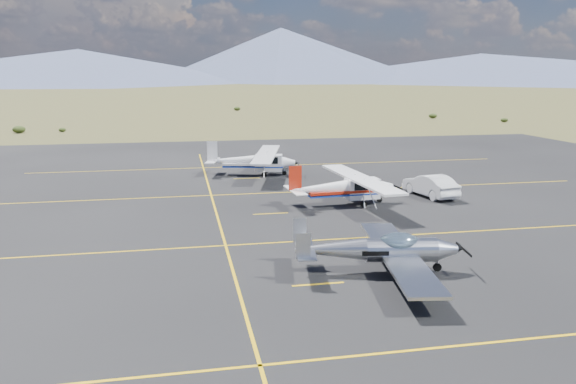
{
  "coord_description": "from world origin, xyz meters",
  "views": [
    {
      "loc": [
        -7.92,
        -22.77,
        7.77
      ],
      "look_at": [
        -2.35,
        5.72,
        1.6
      ],
      "focal_mm": 35.0,
      "sensor_mm": 36.0,
      "label": 1
    }
  ],
  "objects_px": {
    "aircraft_cessna": "(344,187)",
    "sedan": "(430,185)",
    "aircraft_low_wing": "(381,250)",
    "aircraft_plain": "(253,160)"
  },
  "relations": [
    {
      "from": "aircraft_cessna",
      "to": "sedan",
      "type": "height_order",
      "value": "aircraft_cessna"
    },
    {
      "from": "aircraft_cessna",
      "to": "sedan",
      "type": "bearing_deg",
      "value": 7.17
    },
    {
      "from": "aircraft_plain",
      "to": "sedan",
      "type": "xyz_separation_m",
      "value": [
        10.15,
        -9.75,
        -0.44
      ]
    },
    {
      "from": "aircraft_cessna",
      "to": "aircraft_plain",
      "type": "distance_m",
      "value": 11.73
    },
    {
      "from": "sedan",
      "to": "aircraft_plain",
      "type": "bearing_deg",
      "value": -54.22
    },
    {
      "from": "sedan",
      "to": "aircraft_low_wing",
      "type": "bearing_deg",
      "value": 47.43
    },
    {
      "from": "aircraft_cessna",
      "to": "sedan",
      "type": "relative_size",
      "value": 2.3
    },
    {
      "from": "aircraft_low_wing",
      "to": "sedan",
      "type": "bearing_deg",
      "value": 66.66
    },
    {
      "from": "aircraft_low_wing",
      "to": "aircraft_cessna",
      "type": "relative_size",
      "value": 0.91
    },
    {
      "from": "aircraft_low_wing",
      "to": "aircraft_plain",
      "type": "relative_size",
      "value": 0.88
    }
  ]
}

